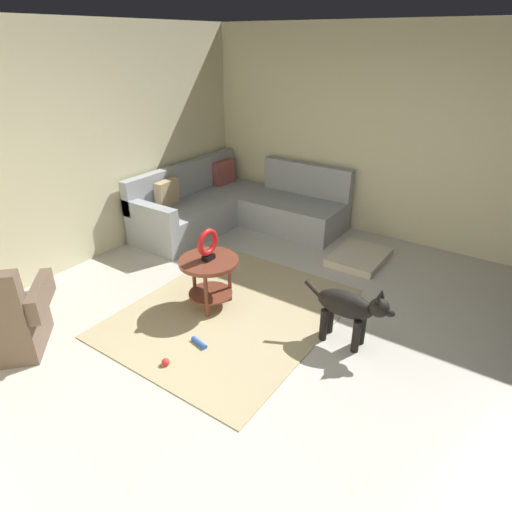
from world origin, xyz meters
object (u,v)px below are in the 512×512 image
object	(u,v)px
dog_toy_ball	(166,362)
dog_bed_mat	(359,257)
armchair	(1,321)
dog_toy_rope	(199,343)
side_table	(209,270)
dog	(349,308)
torus_sculpture	(208,244)
dog_toy_bone	(363,306)
sectional_couch	(235,207)

from	to	relation	value
dog_toy_ball	dog_bed_mat	bearing A→B (deg)	-12.18
armchair	dog_toy_rope	size ratio (longest dim) A/B	5.37
side_table	dog_bed_mat	distance (m)	2.07
dog_bed_mat	dog_toy_ball	xyz separation A→B (m)	(-2.77, 0.60, -0.01)
dog	armchair	bearing A→B (deg)	-54.18
torus_sculpture	dog	xyz separation A→B (m)	(0.23, -1.41, -0.33)
armchair	side_table	bearing A→B (deg)	11.17
dog_toy_ball	dog_toy_bone	bearing A→B (deg)	-30.82
dog	dog_toy_ball	bearing A→B (deg)	-45.41
sectional_couch	dog_toy_bone	size ratio (longest dim) A/B	12.50
armchair	dog_toy_rope	xyz separation A→B (m)	(1.02, -1.34, -0.30)
dog_bed_mat	dog	distance (m)	1.73
dog_toy_rope	dog_toy_ball	bearing A→B (deg)	171.51
sectional_couch	dog_toy_ball	world-z (taller)	sectional_couch
dog_bed_mat	dog	bearing A→B (deg)	-161.66
armchair	dog_bed_mat	world-z (taller)	armchair
side_table	dog_toy_ball	xyz separation A→B (m)	(-0.93, -0.28, -0.38)
armchair	torus_sculpture	bearing A→B (deg)	11.17
torus_sculpture	dog_bed_mat	size ratio (longest dim) A/B	0.41
side_table	dog_toy_bone	distance (m)	1.61
side_table	dog_toy_bone	world-z (taller)	side_table
side_table	dog_toy_bone	xyz separation A→B (m)	(0.83, -1.33, -0.39)
side_table	sectional_couch	bearing A→B (deg)	30.03
dog	dog_toy_bone	distance (m)	0.70
dog	sectional_couch	bearing A→B (deg)	-124.21
sectional_couch	side_table	distance (m)	2.14
torus_sculpture	dog_bed_mat	world-z (taller)	torus_sculpture
sectional_couch	dog_toy_rope	world-z (taller)	sectional_couch
sectional_couch	torus_sculpture	bearing A→B (deg)	-149.97
dog_toy_rope	armchair	bearing A→B (deg)	127.28
dog	dog_toy_bone	bearing A→B (deg)	-173.32
dog_toy_ball	dog	bearing A→B (deg)	-44.39
dog_bed_mat	dog_toy_bone	size ratio (longest dim) A/B	4.44
torus_sculpture	dog_toy_bone	xyz separation A→B (m)	(0.83, -1.33, -0.68)
side_table	dog_toy_bone	size ratio (longest dim) A/B	3.33
dog_toy_ball	dog_toy_rope	xyz separation A→B (m)	(0.37, -0.05, -0.01)
torus_sculpture	dog_toy_bone	world-z (taller)	torus_sculpture
dog_toy_rope	dog_toy_bone	world-z (taller)	dog_toy_bone
side_table	dog_toy_ball	distance (m)	1.04
armchair	dog_bed_mat	size ratio (longest dim) A/B	1.24
dog	dog_toy_ball	size ratio (longest dim) A/B	12.09
torus_sculpture	side_table	bearing A→B (deg)	63.43
armchair	dog	size ratio (longest dim) A/B	1.17
side_table	torus_sculpture	distance (m)	0.29
dog	dog_toy_rope	world-z (taller)	dog
side_table	dog	bearing A→B (deg)	-80.87
dog_toy_ball	dog_toy_bone	xyz separation A→B (m)	(1.76, -1.05, -0.01)
sectional_couch	side_table	bearing A→B (deg)	-149.97
side_table	armchair	bearing A→B (deg)	147.55
armchair	torus_sculpture	distance (m)	1.92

